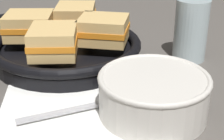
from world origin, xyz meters
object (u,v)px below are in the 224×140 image
Objects in this scene: spoon at (101,104)px; sandwich_near_right at (29,26)px; drinking_glass at (191,30)px; soup_bowl at (153,93)px; sandwich_near_left at (76,17)px; skillet at (66,49)px; sandwich_far_right at (103,30)px; sandwich_far_left at (53,41)px.

sandwich_near_right is at bearing 103.94° from spoon.
sandwich_near_right is at bearing 177.53° from drinking_glass.
soup_bowl is 0.22m from drinking_glass.
spoon is 1.90× the size of sandwich_near_right.
sandwich_near_left is at bearing 34.04° from sandwich_near_right.
sandwich_near_left reaches higher than soup_bowl.
skillet is 0.24m from drinking_glass.
sandwich_near_left is at bearing 162.55° from drinking_glass.
sandwich_far_right is (0.00, 0.17, 0.06)m from spoon.
spoon is at bearing -69.54° from skillet.
skillet is at bearing -102.36° from sandwich_near_left.
sandwich_far_left is 0.10m from sandwich_far_right.
sandwich_near_left is 0.10m from sandwich_near_right.
spoon is 0.24m from sandwich_near_right.
drinking_glass reaches higher than skillet.
sandwich_far_left is 0.77× the size of drinking_glass.
soup_bowl is at bearing -54.86° from skillet.
sandwich_far_right is at bearing -11.99° from skillet.
sandwich_near_right is 0.77× the size of drinking_glass.
sandwich_far_right is at bearing -55.96° from sandwich_near_left.
skillet is (-0.07, 0.18, 0.01)m from spoon.
soup_bowl is 1.74× the size of sandwich_near_right.
drinking_glass reaches higher than sandwich_near_left.
sandwich_near_left is (0.01, 0.07, 0.04)m from skillet.
drinking_glass reaches higher than soup_bowl.
soup_bowl is at bearing -45.31° from sandwich_near_right.
sandwich_far_right is at bearing 110.48° from soup_bowl.
spoon is at bearing -133.15° from drinking_glass.
sandwich_far_left reaches higher than soup_bowl.
spoon is at bearing 166.23° from soup_bowl.
sandwich_near_left is at bearing 115.07° from soup_bowl.
skillet is 0.08m from sandwich_near_right.
sandwich_near_right is at bearing -145.96° from sandwich_near_left.
sandwich_near_left is at bearing 124.04° from sandwich_far_right.
sandwich_near_left is 0.89× the size of sandwich_far_right.
sandwich_far_right reaches higher than soup_bowl.
spoon is (-0.07, 0.02, -0.03)m from soup_bowl.
sandwich_far_right is at bearing 67.44° from spoon.
sandwich_far_right is at bearing -10.96° from sandwich_near_right.
sandwich_near_left reaches higher than skillet.
drinking_glass is (0.22, -0.07, -0.01)m from sandwich_near_left.
sandwich_near_left is 0.10m from sandwich_far_right.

